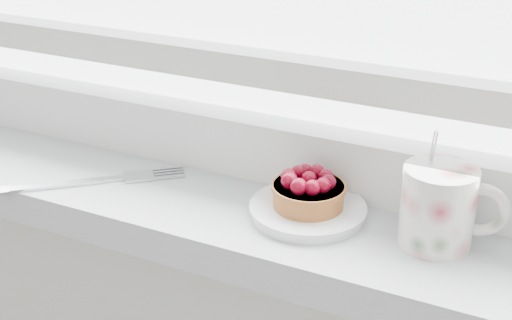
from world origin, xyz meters
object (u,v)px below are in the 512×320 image
Objects in this scene: saucer at (308,210)px; raspberry_tart at (308,190)px; fork at (88,181)px; floral_mug at (441,205)px.

raspberry_tart is (-0.00, -0.00, 0.02)m from saucer.
raspberry_tart reaches higher than fork.
fork is (-0.39, -0.05, -0.04)m from floral_mug.
raspberry_tart is 0.14m from floral_mug.
raspberry_tart reaches higher than saucer.
floral_mug is at bearing 1.88° from saucer.
floral_mug reaches higher than fork.
fork is (-0.26, -0.04, -0.03)m from raspberry_tart.
saucer is 0.68× the size of fork.
saucer reaches higher than fork.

